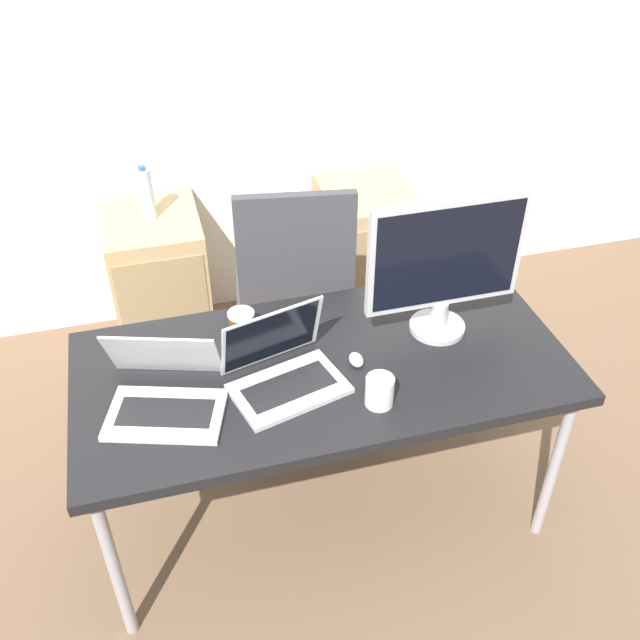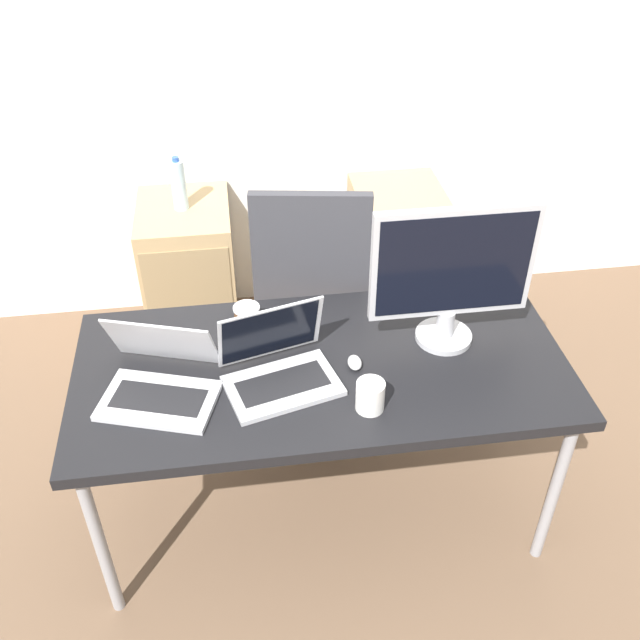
% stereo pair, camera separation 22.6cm
% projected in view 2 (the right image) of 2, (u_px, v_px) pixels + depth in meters
% --- Properties ---
extents(ground_plane, '(14.00, 14.00, 0.00)m').
position_uv_depth(ground_plane, '(321.00, 505.00, 2.77)').
color(ground_plane, brown).
extents(wall_back, '(10.00, 0.05, 2.60)m').
position_uv_depth(wall_back, '(275.00, 49.00, 3.12)').
color(wall_back, white).
rests_on(wall_back, ground_plane).
extents(desk, '(1.61, 0.76, 0.73)m').
position_uv_depth(desk, '(322.00, 375.00, 2.36)').
color(desk, black).
rests_on(desk, ground_plane).
extents(office_chair, '(0.56, 0.59, 1.10)m').
position_uv_depth(office_chair, '(313.00, 316.00, 3.04)').
color(office_chair, '#232326').
rests_on(office_chair, ground_plane).
extents(cabinet_left, '(0.42, 0.50, 0.70)m').
position_uv_depth(cabinet_left, '(191.00, 274.00, 3.42)').
color(cabinet_left, tan).
rests_on(cabinet_left, ground_plane).
extents(cabinet_right, '(0.42, 0.50, 0.70)m').
position_uv_depth(cabinet_right, '(396.00, 258.00, 3.53)').
color(cabinet_right, tan).
rests_on(cabinet_right, ground_plane).
extents(water_bottle, '(0.07, 0.07, 0.25)m').
position_uv_depth(water_bottle, '(179.00, 185.00, 3.14)').
color(water_bottle, silver).
rests_on(water_bottle, cabinet_left).
extents(laptop_left, '(0.39, 0.35, 0.23)m').
position_uv_depth(laptop_left, '(279.00, 367.00, 2.24)').
color(laptop_left, silver).
rests_on(laptop_left, desk).
extents(laptop_right, '(0.40, 0.40, 0.22)m').
position_uv_depth(laptop_right, '(160.00, 380.00, 2.19)').
color(laptop_right, silver).
rests_on(laptop_right, desk).
extents(monitor, '(0.53, 0.19, 0.50)m').
position_uv_depth(monitor, '(452.00, 273.00, 2.26)').
color(monitor, '#B7B7BC').
rests_on(monitor, desk).
extents(mouse, '(0.04, 0.07, 0.03)m').
position_uv_depth(mouse, '(355.00, 363.00, 2.30)').
color(mouse, silver).
rests_on(mouse, desk).
extents(coffee_cup_white, '(0.09, 0.09, 0.10)m').
position_uv_depth(coffee_cup_white, '(370.00, 396.00, 2.13)').
color(coffee_cup_white, white).
rests_on(coffee_cup_white, desk).
extents(coffee_cup_brown, '(0.09, 0.09, 0.10)m').
position_uv_depth(coffee_cup_brown, '(247.00, 318.00, 2.44)').
color(coffee_cup_brown, brown).
rests_on(coffee_cup_brown, desk).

